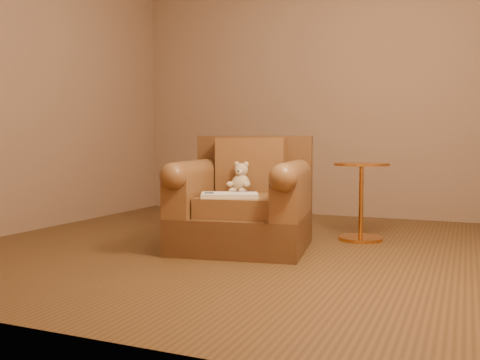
% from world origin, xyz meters
% --- Properties ---
extents(floor, '(4.00, 4.00, 0.00)m').
position_xyz_m(floor, '(0.00, 0.00, 0.00)').
color(floor, brown).
rests_on(floor, ground).
extents(room, '(4.02, 4.02, 2.71)m').
position_xyz_m(room, '(0.00, 0.00, 1.71)').
color(room, '#917259').
rests_on(room, ground).
extents(armchair, '(1.07, 1.03, 0.84)m').
position_xyz_m(armchair, '(0.05, -0.02, 0.33)').
color(armchair, '#56361C').
rests_on(armchair, floor).
extents(teddy_bear, '(0.18, 0.20, 0.25)m').
position_xyz_m(teddy_bear, '(-0.01, 0.05, 0.50)').
color(teddy_bear, '#C4AF89').
rests_on(teddy_bear, armchair).
extents(guidebook, '(0.46, 0.38, 0.03)m').
position_xyz_m(guidebook, '(0.04, -0.27, 0.42)').
color(guidebook, beige).
rests_on(guidebook, armchair).
extents(side_table, '(0.45, 0.45, 0.62)m').
position_xyz_m(side_table, '(0.80, 0.63, 0.34)').
color(side_table, '#D18A39').
rests_on(side_table, floor).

